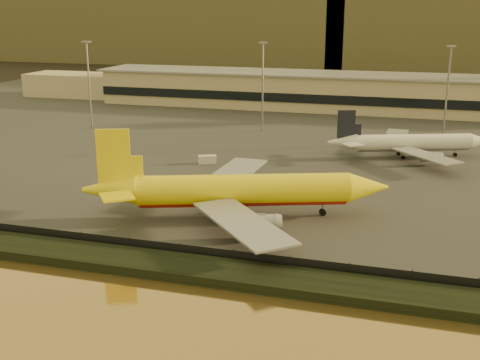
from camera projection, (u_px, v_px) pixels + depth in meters
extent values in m
plane|color=black|center=(199.00, 228.00, 98.91)|extent=(900.00, 900.00, 0.00)
cube|color=black|center=(156.00, 265.00, 83.06)|extent=(320.00, 7.00, 1.40)
cube|color=#2D2D2D|center=(305.00, 124.00, 186.39)|extent=(320.00, 220.00, 0.20)
cube|color=black|center=(167.00, 250.00, 86.58)|extent=(300.00, 0.05, 2.20)
cube|color=tan|center=(322.00, 92.00, 212.33)|extent=(160.00, 22.00, 12.00)
cube|color=black|center=(316.00, 99.00, 202.29)|extent=(160.00, 0.60, 3.00)
cube|color=gray|center=(322.00, 74.00, 210.59)|extent=(164.00, 24.00, 0.60)
cube|color=tan|center=(89.00, 85.00, 242.48)|extent=(50.00, 18.00, 9.00)
cylinder|color=slate|center=(89.00, 86.00, 176.33)|extent=(0.50, 0.50, 25.00)
cube|color=slate|center=(86.00, 42.00, 172.82)|extent=(2.20, 2.20, 0.40)
cylinder|color=slate|center=(263.00, 88.00, 171.83)|extent=(0.50, 0.50, 25.00)
cube|color=slate|center=(263.00, 43.00, 168.32)|extent=(2.20, 2.20, 0.40)
cylinder|color=slate|center=(447.00, 96.00, 156.28)|extent=(0.50, 0.50, 25.00)
cube|color=slate|center=(451.00, 46.00, 152.77)|extent=(2.20, 2.20, 0.40)
cube|color=brown|center=(180.00, 18.00, 442.86)|extent=(260.00, 160.00, 55.00)
cylinder|color=yellow|center=(243.00, 189.00, 102.13)|extent=(35.68, 17.18, 5.21)
cylinder|color=red|center=(243.00, 194.00, 102.38)|extent=(34.35, 15.76, 4.06)
cone|color=yellow|center=(368.00, 187.00, 103.34)|extent=(8.37, 7.29, 5.21)
cone|color=yellow|center=(109.00, 189.00, 100.76)|extent=(10.25, 7.97, 5.21)
cube|color=yellow|center=(113.00, 156.00, 99.24)|extent=(5.32, 2.27, 9.12)
cube|color=yellow|center=(125.00, 178.00, 105.77)|extent=(5.17, 5.11, 0.31)
cube|color=yellow|center=(117.00, 196.00, 95.77)|extent=(6.99, 6.98, 0.31)
cube|color=gray|center=(234.00, 173.00, 115.64)|extent=(7.83, 22.78, 0.31)
cylinder|color=gray|center=(248.00, 185.00, 112.93)|extent=(6.63, 4.74, 2.86)
cube|color=gray|center=(243.00, 223.00, 89.02)|extent=(20.27, 21.46, 0.31)
cylinder|color=gray|center=(257.00, 223.00, 92.80)|extent=(6.63, 4.74, 2.86)
cylinder|color=black|center=(323.00, 212.00, 104.11)|extent=(1.39, 1.25, 1.15)
cylinder|color=slate|center=(323.00, 209.00, 103.95)|extent=(0.20, 0.20, 2.34)
cylinder|color=black|center=(222.00, 219.00, 100.88)|extent=(1.39, 1.25, 1.15)
cylinder|color=slate|center=(222.00, 215.00, 100.72)|extent=(0.20, 0.20, 2.34)
cylinder|color=black|center=(221.00, 210.00, 105.38)|extent=(1.39, 1.25, 1.15)
cylinder|color=slate|center=(221.00, 206.00, 105.21)|extent=(0.20, 0.20, 2.34)
cylinder|color=silver|center=(413.00, 142.00, 143.91)|extent=(27.35, 13.30, 3.85)
cylinder|color=gray|center=(413.00, 145.00, 144.10)|extent=(26.33, 12.24, 3.01)
cone|color=silver|center=(342.00, 142.00, 142.71)|extent=(7.85, 6.03, 3.85)
cube|color=black|center=(346.00, 124.00, 141.59)|extent=(4.08, 1.77, 6.75)
cube|color=silver|center=(345.00, 137.00, 146.43)|extent=(4.01, 3.82, 0.23)
cube|color=silver|center=(353.00, 144.00, 139.04)|extent=(5.30, 5.26, 0.23)
cube|color=gray|center=(396.00, 136.00, 154.21)|extent=(5.87, 17.49, 0.23)
cylinder|color=gray|center=(406.00, 142.00, 152.14)|extent=(5.07, 3.60, 2.12)
cube|color=gray|center=(426.00, 155.00, 133.89)|extent=(15.69, 16.44, 0.23)
cylinder|color=gray|center=(430.00, 157.00, 136.80)|extent=(5.07, 3.60, 2.12)
cylinder|color=black|center=(455.00, 155.00, 145.50)|extent=(1.03, 0.93, 0.85)
cylinder|color=slate|center=(455.00, 153.00, 145.37)|extent=(0.20, 0.20, 1.73)
cylinder|color=black|center=(403.00, 157.00, 142.96)|extent=(1.03, 0.93, 0.85)
cylinder|color=slate|center=(403.00, 155.00, 142.84)|extent=(0.20, 0.20, 1.73)
cylinder|color=black|center=(398.00, 154.00, 146.29)|extent=(1.03, 0.93, 0.85)
cylinder|color=slate|center=(398.00, 152.00, 146.16)|extent=(0.20, 0.20, 1.73)
cube|color=yellow|center=(340.00, 179.00, 123.60)|extent=(3.60, 1.87, 1.56)
cube|color=silver|center=(207.00, 159.00, 138.78)|extent=(4.51, 3.39, 1.85)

